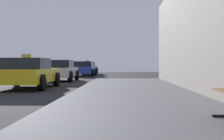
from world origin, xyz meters
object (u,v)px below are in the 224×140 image
at_px(car_yellow, 28,73).
at_px(car_silver, 59,70).
at_px(car_blue, 84,69).
at_px(car_black, 88,68).

distance_m(car_yellow, car_silver, 6.13).
xyz_separation_m(car_silver, car_blue, (0.48, 8.63, 0.00)).
bearing_deg(car_black, car_silver, -90.70).
height_order(car_yellow, car_silver, car_yellow).
height_order(car_silver, car_black, car_black).
bearing_deg(car_silver, car_blue, 86.84).
distance_m(car_silver, car_blue, 8.64).
xyz_separation_m(car_silver, car_black, (0.18, 14.71, 0.00)).
bearing_deg(car_blue, car_yellow, -92.44).
bearing_deg(car_black, car_yellow, -90.91).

